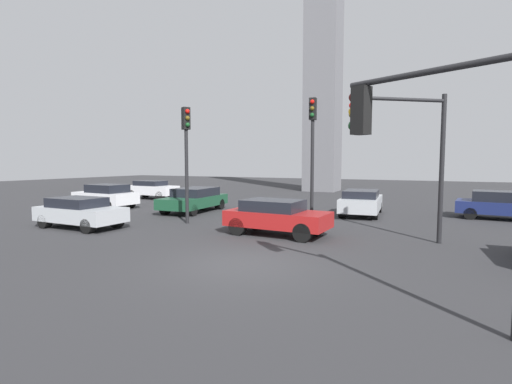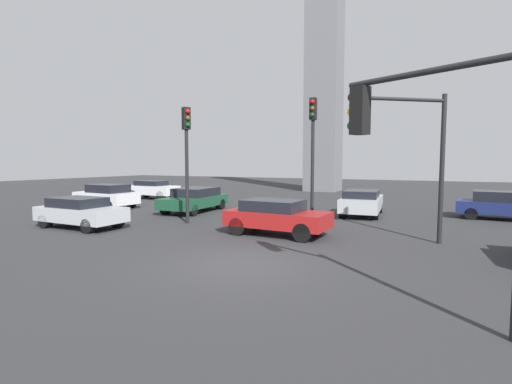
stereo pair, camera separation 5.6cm
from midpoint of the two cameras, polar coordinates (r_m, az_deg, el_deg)
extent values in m
plane|color=#2D2D30|center=(10.72, -1.93, -10.80)|extent=(107.96, 107.96, 0.00)
cylinder|color=black|center=(17.83, 8.66, 4.69)|extent=(0.16, 0.16, 5.79)
cube|color=black|center=(17.99, 8.76, 12.34)|extent=(0.36, 0.36, 1.00)
sphere|color=red|center=(17.84, 8.65, 13.38)|extent=(0.20, 0.20, 0.20)
sphere|color=#594714|center=(17.80, 8.64, 12.43)|extent=(0.20, 0.20, 0.20)
sphere|color=#14471E|center=(17.76, 8.63, 11.47)|extent=(0.20, 0.20, 0.20)
cylinder|color=black|center=(17.60, -10.35, 3.90)|extent=(0.16, 0.16, 5.32)
cube|color=black|center=(17.71, -10.45, 10.90)|extent=(0.44, 0.44, 1.00)
sphere|color=red|center=(17.56, -10.22, 11.95)|extent=(0.20, 0.20, 0.20)
sphere|color=#594714|center=(17.53, -10.20, 10.97)|extent=(0.20, 0.20, 0.20)
sphere|color=#14471E|center=(17.50, -10.19, 10.00)|extent=(0.20, 0.20, 0.20)
cylinder|color=black|center=(7.79, 24.42, 16.22)|extent=(2.99, 1.36, 0.12)
cube|color=black|center=(8.35, 15.69, 11.79)|extent=(0.42, 0.42, 1.00)
sphere|color=#4C0F0C|center=(8.51, 14.58, 13.72)|extent=(0.20, 0.20, 0.20)
sphere|color=yellow|center=(8.46, 14.54, 11.72)|extent=(0.20, 0.20, 0.20)
sphere|color=#14471E|center=(8.43, 14.50, 9.69)|extent=(0.20, 0.20, 0.20)
cylinder|color=black|center=(14.49, 26.45, 3.04)|extent=(0.16, 0.16, 5.15)
cylinder|color=black|center=(13.67, 20.95, 13.01)|extent=(2.80, 2.18, 0.12)
cube|color=black|center=(12.90, 15.25, 11.21)|extent=(0.45, 0.45, 1.00)
sphere|color=red|center=(12.85, 14.46, 12.60)|extent=(0.20, 0.20, 0.20)
sphere|color=#594714|center=(12.81, 14.43, 11.28)|extent=(0.20, 0.20, 0.20)
sphere|color=#14471E|center=(12.78, 14.40, 9.94)|extent=(0.20, 0.20, 0.20)
cube|color=#ADB2B7|center=(20.92, 15.83, -1.68)|extent=(2.21, 4.37, 0.68)
cube|color=black|center=(20.66, 15.80, -0.32)|extent=(1.84, 2.49, 0.42)
cylinder|color=black|center=(22.47, 14.24, -2.10)|extent=(0.38, 0.61, 0.58)
cylinder|color=black|center=(22.32, 18.20, -2.23)|extent=(0.38, 0.61, 0.58)
cylinder|color=black|center=(19.64, 13.10, -3.02)|extent=(0.38, 0.61, 0.58)
cylinder|color=black|center=(19.46, 17.63, -3.18)|extent=(0.38, 0.61, 0.58)
cube|color=navy|center=(22.23, 33.72, -2.00)|extent=(4.42, 2.34, 0.60)
cube|color=black|center=(22.18, 33.24, -0.61)|extent=(2.54, 1.92, 0.55)
cylinder|color=black|center=(23.05, 30.04, -2.40)|extent=(0.62, 0.40, 0.59)
cylinder|color=black|center=(21.48, 29.89, -2.85)|extent=(0.62, 0.40, 0.59)
cube|color=#19472D|center=(21.82, -9.27, -1.40)|extent=(2.34, 4.76, 0.58)
cube|color=black|center=(21.97, -8.97, -0.03)|extent=(1.96, 2.71, 0.51)
cylinder|color=black|center=(20.09, -9.60, -2.74)|extent=(0.41, 0.64, 0.62)
cylinder|color=black|center=(21.02, -13.46, -2.48)|extent=(0.41, 0.64, 0.62)
cylinder|color=black|center=(22.80, -5.39, -1.83)|extent=(0.41, 0.64, 0.62)
cylinder|color=black|center=(23.62, -8.98, -1.65)|extent=(0.41, 0.64, 0.62)
cube|color=silver|center=(25.21, -21.72, -0.80)|extent=(4.27, 2.09, 0.68)
cube|color=black|center=(25.00, -21.46, 0.47)|extent=(2.43, 1.75, 0.54)
cylinder|color=black|center=(25.94, -24.91, -1.52)|extent=(0.60, 0.37, 0.58)
cylinder|color=black|center=(26.81, -22.31, -1.25)|extent=(0.60, 0.37, 0.58)
cylinder|color=black|center=(23.68, -21.00, -1.93)|extent=(0.60, 0.37, 0.58)
cylinder|color=black|center=(24.63, -18.31, -1.62)|extent=(0.60, 0.37, 0.58)
cube|color=#ADB2B7|center=(17.90, -24.90, -3.04)|extent=(3.98, 1.80, 0.61)
cube|color=black|center=(18.00, -25.35, -1.46)|extent=(2.23, 1.58, 0.44)
cylinder|color=black|center=(17.39, -20.23, -4.12)|extent=(0.60, 0.32, 0.60)
cylinder|color=black|center=(16.45, -23.94, -4.71)|extent=(0.60, 0.32, 0.60)
cylinder|color=black|center=(19.44, -25.66, -3.40)|extent=(0.60, 0.32, 0.60)
cylinder|color=black|center=(18.60, -29.21, -3.87)|extent=(0.60, 0.32, 0.60)
cube|color=silver|center=(30.12, -15.25, 0.30)|extent=(4.06, 1.75, 0.68)
cube|color=black|center=(30.22, -15.55, 1.27)|extent=(2.29, 1.51, 0.41)
cylinder|color=black|center=(29.75, -12.41, -0.36)|extent=(0.70, 0.31, 0.70)
cylinder|color=black|center=(28.72, -14.15, -0.56)|extent=(0.70, 0.31, 0.70)
cylinder|color=black|center=(31.58, -16.22, -0.16)|extent=(0.70, 0.31, 0.70)
cylinder|color=black|center=(30.61, -17.99, -0.34)|extent=(0.70, 0.31, 0.70)
cube|color=maroon|center=(14.66, 3.40, -4.06)|extent=(4.04, 1.98, 0.60)
cube|color=black|center=(14.68, 2.71, -2.10)|extent=(2.29, 1.69, 0.47)
cylinder|color=black|center=(14.88, 9.34, -5.15)|extent=(0.70, 0.36, 0.69)
cylinder|color=black|center=(13.51, 7.22, -6.11)|extent=(0.70, 0.36, 0.69)
cylinder|color=black|center=(15.96, 0.16, -4.43)|extent=(0.70, 0.36, 0.69)
cylinder|color=black|center=(14.70, -2.62, -5.21)|extent=(0.70, 0.36, 0.69)
cube|color=slate|center=(39.82, 10.44, 22.86)|extent=(3.12, 3.12, 30.80)
camera|label=1|loc=(0.03, -89.89, 0.01)|focal=26.39mm
camera|label=2|loc=(0.03, 90.11, -0.01)|focal=26.39mm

